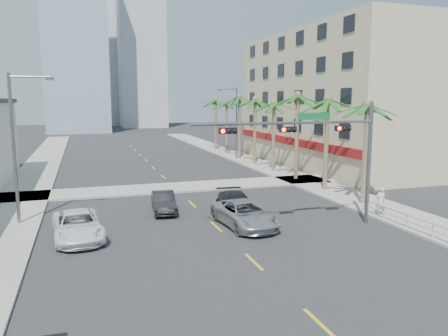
{
  "coord_description": "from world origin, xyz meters",
  "views": [
    {
      "loc": [
        -7.29,
        -14.02,
        7.45
      ],
      "look_at": [
        0.52,
        10.11,
        3.5
      ],
      "focal_mm": 35.0,
      "sensor_mm": 36.0,
      "label": 1
    }
  ],
  "objects_px": {
    "car_parked_far": "(78,226)",
    "car_lane_left": "(164,202)",
    "traffic_signal_mast": "(323,142)",
    "car_lane_right": "(236,204)",
    "car_lane_center": "(245,214)",
    "pedestrian": "(381,201)"
  },
  "relations": [
    {
      "from": "car_parked_far",
      "to": "pedestrian",
      "type": "height_order",
      "value": "pedestrian"
    },
    {
      "from": "car_lane_left",
      "to": "car_lane_center",
      "type": "bearing_deg",
      "value": -45.66
    },
    {
      "from": "car_lane_center",
      "to": "pedestrian",
      "type": "relative_size",
      "value": 3.0
    },
    {
      "from": "traffic_signal_mast",
      "to": "car_lane_right",
      "type": "xyz_separation_m",
      "value": [
        -3.78,
        4.2,
        -4.34
      ]
    },
    {
      "from": "car_parked_far",
      "to": "car_lane_center",
      "type": "xyz_separation_m",
      "value": [
        9.41,
        -0.57,
        0.02
      ]
    },
    {
      "from": "car_lane_left",
      "to": "car_lane_center",
      "type": "distance_m",
      "value": 6.31
    },
    {
      "from": "car_parked_far",
      "to": "car_lane_left",
      "type": "distance_m",
      "value": 6.95
    },
    {
      "from": "car_lane_center",
      "to": "pedestrian",
      "type": "height_order",
      "value": "pedestrian"
    },
    {
      "from": "car_lane_center",
      "to": "car_lane_right",
      "type": "relative_size",
      "value": 1.1
    },
    {
      "from": "traffic_signal_mast",
      "to": "car_lane_right",
      "type": "distance_m",
      "value": 7.12
    },
    {
      "from": "car_parked_far",
      "to": "pedestrian",
      "type": "bearing_deg",
      "value": -8.7
    },
    {
      "from": "car_lane_left",
      "to": "traffic_signal_mast",
      "type": "bearing_deg",
      "value": -33.16
    },
    {
      "from": "traffic_signal_mast",
      "to": "car_lane_right",
      "type": "height_order",
      "value": "traffic_signal_mast"
    },
    {
      "from": "car_lane_center",
      "to": "car_lane_left",
      "type": "bearing_deg",
      "value": 123.96
    },
    {
      "from": "car_lane_right",
      "to": "pedestrian",
      "type": "height_order",
      "value": "pedestrian"
    },
    {
      "from": "traffic_signal_mast",
      "to": "pedestrian",
      "type": "distance_m",
      "value": 6.39
    },
    {
      "from": "car_parked_far",
      "to": "car_lane_left",
      "type": "relative_size",
      "value": 1.3
    },
    {
      "from": "car_lane_left",
      "to": "car_lane_center",
      "type": "relative_size",
      "value": 0.75
    },
    {
      "from": "car_lane_right",
      "to": "car_parked_far",
      "type": "bearing_deg",
      "value": -161.9
    },
    {
      "from": "car_parked_far",
      "to": "traffic_signal_mast",
      "type": "bearing_deg",
      "value": -13.86
    },
    {
      "from": "traffic_signal_mast",
      "to": "car_lane_left",
      "type": "bearing_deg",
      "value": 141.55
    },
    {
      "from": "car_parked_far",
      "to": "car_lane_center",
      "type": "distance_m",
      "value": 9.43
    }
  ]
}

